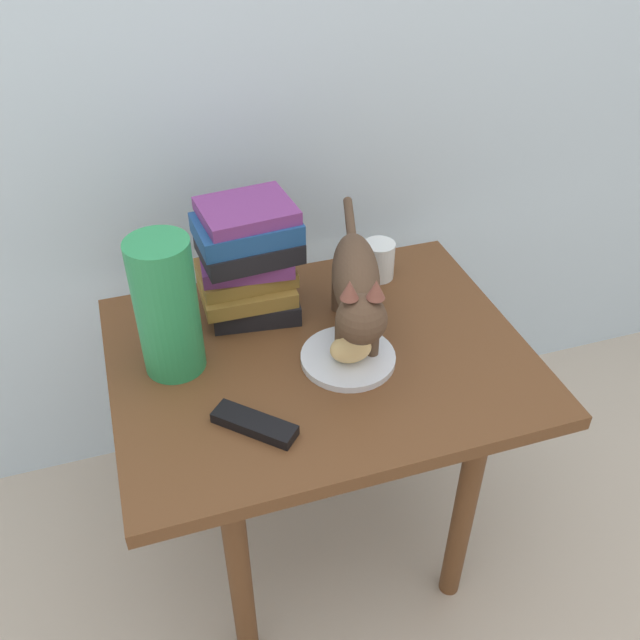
# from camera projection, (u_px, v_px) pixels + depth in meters

# --- Properties ---
(ground_plane) EXTENTS (6.00, 6.00, 0.00)m
(ground_plane) POSITION_uv_depth(u_px,v_px,m) (320.00, 530.00, 1.68)
(ground_plane) COLOR #B2A899
(back_panel) EXTENTS (4.00, 0.04, 2.20)m
(back_panel) POSITION_uv_depth(u_px,v_px,m) (252.00, 7.00, 1.33)
(back_panel) COLOR silver
(back_panel) RESTS_ON ground
(side_table) EXTENTS (0.80, 0.62, 0.57)m
(side_table) POSITION_uv_depth(u_px,v_px,m) (320.00, 382.00, 1.38)
(side_table) COLOR brown
(side_table) RESTS_ON ground
(plate) EXTENTS (0.18, 0.18, 0.01)m
(plate) POSITION_uv_depth(u_px,v_px,m) (348.00, 358.00, 1.31)
(plate) COLOR silver
(plate) RESTS_ON side_table
(bread_roll) EXTENTS (0.08, 0.06, 0.05)m
(bread_roll) POSITION_uv_depth(u_px,v_px,m) (351.00, 348.00, 1.28)
(bread_roll) COLOR #E0BC7A
(bread_roll) RESTS_ON plate
(cat) EXTENTS (0.18, 0.46, 0.23)m
(cat) POSITION_uv_depth(u_px,v_px,m) (357.00, 286.00, 1.28)
(cat) COLOR #4C3828
(cat) RESTS_ON side_table
(book_stack) EXTENTS (0.20, 0.18, 0.24)m
(book_stack) POSITION_uv_depth(u_px,v_px,m) (248.00, 261.00, 1.37)
(book_stack) COLOR black
(book_stack) RESTS_ON side_table
(green_vase) EXTENTS (0.11, 0.11, 0.27)m
(green_vase) POSITION_uv_depth(u_px,v_px,m) (167.00, 307.00, 1.22)
(green_vase) COLOR #288C51
(green_vase) RESTS_ON side_table
(candle_jar) EXTENTS (0.07, 0.07, 0.08)m
(candle_jar) POSITION_uv_depth(u_px,v_px,m) (378.00, 262.00, 1.52)
(candle_jar) COLOR silver
(candle_jar) RESTS_ON side_table
(tv_remote) EXTENTS (0.14, 0.14, 0.02)m
(tv_remote) POSITION_uv_depth(u_px,v_px,m) (254.00, 424.00, 1.17)
(tv_remote) COLOR black
(tv_remote) RESTS_ON side_table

